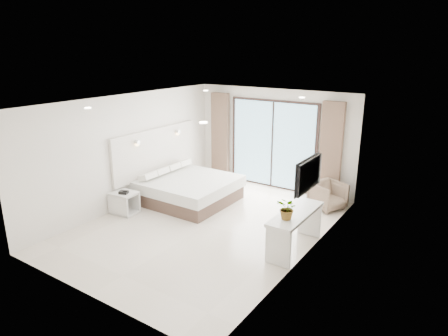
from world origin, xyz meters
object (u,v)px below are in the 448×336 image
(armchair, at_px, (328,194))
(bed, at_px, (188,189))
(console_desk, at_px, (295,222))
(nightstand, at_px, (125,203))

(armchair, bearing_deg, bed, 140.41)
(armchair, bearing_deg, console_desk, -150.59)
(bed, xyz_separation_m, armchair, (3.09, 1.48, 0.05))
(bed, distance_m, console_desk, 3.40)
(bed, bearing_deg, armchair, 25.65)
(console_desk, distance_m, armchair, 2.35)
(bed, xyz_separation_m, console_desk, (3.28, -0.85, 0.25))
(nightstand, xyz_separation_m, armchair, (3.83, 2.92, 0.10))
(console_desk, bearing_deg, armchair, 94.66)
(nightstand, distance_m, console_desk, 4.07)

